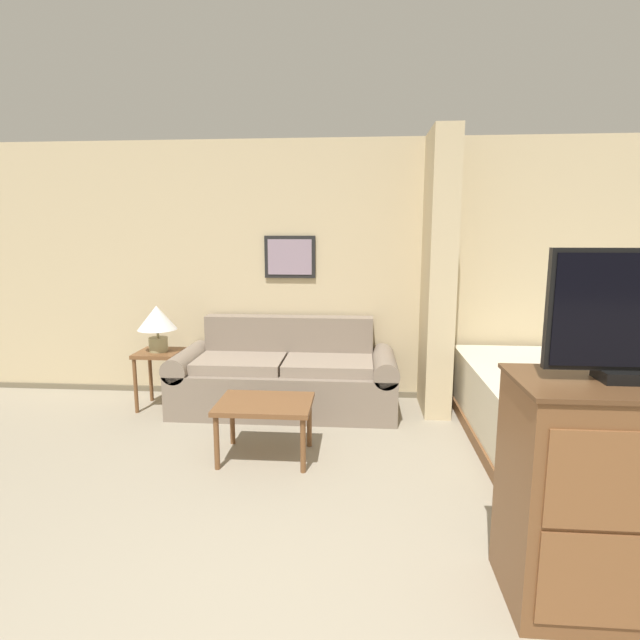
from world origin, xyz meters
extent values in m
cube|color=#CCB78E|center=(0.00, 3.56, 1.30)|extent=(7.72, 0.12, 2.60)
cube|color=#70644E|center=(0.00, 3.49, 0.03)|extent=(7.72, 0.02, 0.06)
cube|color=black|center=(-0.42, 3.48, 1.45)|extent=(0.51, 0.02, 0.42)
cube|color=gray|center=(-0.42, 3.47, 1.45)|extent=(0.44, 0.01, 0.35)
cube|color=#CCB78E|center=(1.01, 3.18, 1.30)|extent=(0.24, 0.64, 2.60)
cube|color=gray|center=(-0.42, 3.04, 0.21)|extent=(1.68, 0.84, 0.42)
cube|color=gray|center=(-0.42, 3.36, 0.64)|extent=(1.68, 0.20, 0.45)
cube|color=gray|center=(-1.37, 3.04, 0.21)|extent=(0.21, 0.84, 0.42)
cylinder|color=gray|center=(-1.37, 3.04, 0.46)|extent=(0.23, 0.84, 0.23)
cube|color=gray|center=(0.52, 3.04, 0.21)|extent=(0.21, 0.84, 0.42)
cylinder|color=gray|center=(0.52, 3.04, 0.46)|extent=(0.23, 0.84, 0.23)
cube|color=gray|center=(-0.84, 2.99, 0.47)|extent=(0.82, 0.60, 0.10)
cube|color=gray|center=(0.00, 2.99, 0.47)|extent=(0.82, 0.60, 0.10)
cube|color=brown|center=(-0.42, 1.99, 0.42)|extent=(0.71, 0.53, 0.04)
cylinder|color=brown|center=(-0.73, 1.77, 0.20)|extent=(0.04, 0.04, 0.41)
cylinder|color=brown|center=(-0.10, 1.77, 0.20)|extent=(0.04, 0.04, 0.41)
cylinder|color=brown|center=(-0.73, 2.21, 0.20)|extent=(0.04, 0.04, 0.41)
cylinder|color=brown|center=(-0.10, 2.21, 0.20)|extent=(0.04, 0.04, 0.41)
cube|color=brown|center=(-1.64, 3.01, 0.54)|extent=(0.40, 0.40, 0.04)
cylinder|color=brown|center=(-1.82, 2.84, 0.26)|extent=(0.04, 0.04, 0.53)
cylinder|color=brown|center=(-1.47, 2.84, 0.26)|extent=(0.04, 0.04, 0.53)
cylinder|color=brown|center=(-1.82, 3.18, 0.26)|extent=(0.04, 0.04, 0.53)
cylinder|color=brown|center=(-1.47, 3.18, 0.26)|extent=(0.04, 0.04, 0.53)
cylinder|color=tan|center=(-1.64, 3.01, 0.63)|extent=(0.18, 0.18, 0.14)
cylinder|color=tan|center=(-1.64, 3.01, 0.74)|extent=(0.02, 0.02, 0.08)
cone|color=silver|center=(-1.64, 3.01, 0.89)|extent=(0.37, 0.37, 0.23)
cube|color=brown|center=(1.43, 0.62, 0.52)|extent=(0.91, 0.52, 1.04)
cube|color=#54351E|center=(1.43, 0.62, 1.05)|extent=(0.94, 0.54, 0.02)
cube|color=black|center=(1.43, 0.62, 1.09)|extent=(0.24, 0.16, 0.05)
cube|color=black|center=(1.43, 0.62, 1.37)|extent=(0.71, 0.04, 0.52)
cube|color=black|center=(1.43, 0.60, 1.37)|extent=(0.67, 0.01, 0.48)
cube|color=brown|center=(2.10, 2.42, 0.05)|extent=(1.79, 2.04, 0.10)
cube|color=beige|center=(2.10, 2.42, 0.34)|extent=(1.75, 2.00, 0.49)
cube|color=white|center=(2.10, 3.20, 0.54)|extent=(1.63, 0.36, 0.10)
cube|color=#2D4733|center=(2.15, 2.38, 0.80)|extent=(0.33, 0.20, 0.42)
cube|color=#2D4733|center=(2.15, 2.26, 0.71)|extent=(0.25, 0.03, 0.18)
ellipsoid|color=#2D4733|center=(2.15, 2.38, 1.00)|extent=(0.31, 0.19, 0.10)
camera|label=1|loc=(0.28, -1.54, 1.69)|focal=28.00mm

